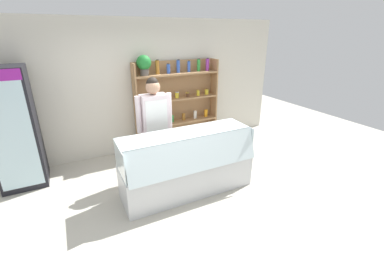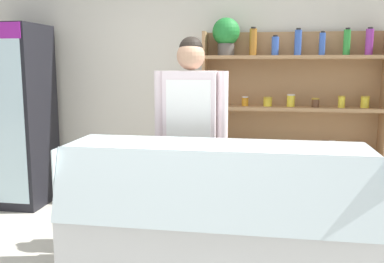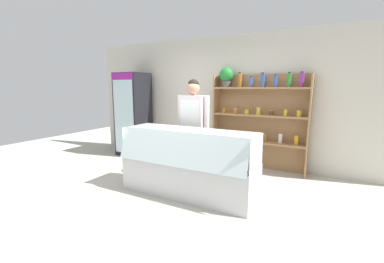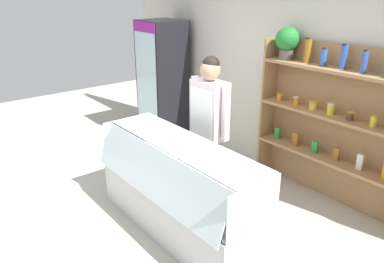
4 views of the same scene
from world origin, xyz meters
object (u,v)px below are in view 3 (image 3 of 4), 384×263
(shelving_unit, at_px, (255,112))
(deli_display_case, at_px, (188,174))
(drinks_fridge, at_px, (133,114))
(shop_clerk, at_px, (193,120))

(shelving_unit, distance_m, deli_display_case, 2.02)
(shelving_unit, bearing_deg, drinks_fridge, -173.72)
(drinks_fridge, xyz_separation_m, deli_display_case, (2.36, -1.45, -0.67))
(drinks_fridge, distance_m, shelving_unit, 2.90)
(deli_display_case, distance_m, shop_clerk, 1.03)
(shelving_unit, bearing_deg, shop_clerk, -125.58)
(shop_clerk, bearing_deg, deli_display_case, -67.25)
(deli_display_case, bearing_deg, drinks_fridge, 148.38)
(shop_clerk, bearing_deg, drinks_fridge, 159.10)
(drinks_fridge, xyz_separation_m, shelving_unit, (2.88, 0.32, 0.16))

